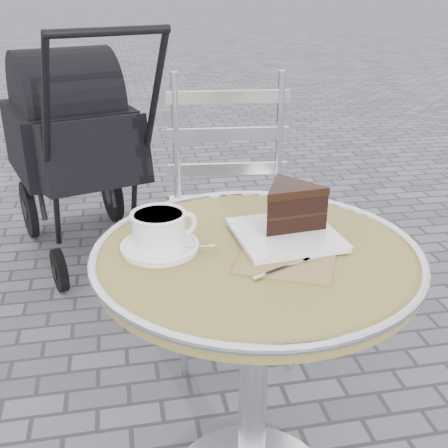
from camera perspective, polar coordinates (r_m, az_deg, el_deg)
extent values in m
cylinder|color=silver|center=(1.42, 2.98, -16.07)|extent=(0.07, 0.07, 0.67)
cylinder|color=tan|center=(1.23, 3.32, -3.44)|extent=(0.70, 0.70, 0.03)
torus|color=silver|center=(1.22, 3.34, -2.82)|extent=(0.72, 0.72, 0.02)
cylinder|color=white|center=(1.23, -6.53, -2.39)|extent=(0.17, 0.17, 0.01)
cylinder|color=white|center=(1.21, -6.62, -0.58)|extent=(0.14, 0.14, 0.07)
torus|color=white|center=(1.23, -3.99, 0.01)|extent=(0.06, 0.03, 0.06)
cylinder|color=beige|center=(1.20, -6.70, 0.86)|extent=(0.10, 0.10, 0.01)
cube|color=#957451|center=(1.20, 6.44, -3.40)|extent=(0.26, 0.26, 0.00)
cube|color=white|center=(1.28, 6.28, -1.15)|extent=(0.23, 0.23, 0.01)
cylinder|color=silver|center=(1.89, -4.21, -9.19)|extent=(0.03, 0.03, 0.49)
cylinder|color=silver|center=(1.93, 7.08, -8.60)|extent=(0.03, 0.03, 0.49)
cylinder|color=silver|center=(2.21, -4.43, -3.90)|extent=(0.03, 0.03, 0.49)
cylinder|color=silver|center=(2.24, 5.16, -3.50)|extent=(0.03, 0.03, 0.49)
cube|color=silver|center=(1.94, 0.95, 0.49)|extent=(0.48, 0.48, 0.02)
cube|color=black|center=(2.75, -14.34, 7.14)|extent=(0.65, 0.82, 0.43)
cylinder|color=black|center=(2.09, -11.63, 18.61)|extent=(0.44, 0.17, 0.03)
cylinder|color=black|center=(2.56, -16.37, -4.53)|extent=(0.09, 0.20, 0.19)
cylinder|color=black|center=(2.67, -6.93, -2.47)|extent=(0.09, 0.20, 0.19)
cylinder|color=black|center=(3.13, -19.20, 1.43)|extent=(0.13, 0.30, 0.30)
cylinder|color=black|center=(3.21, -11.30, 2.95)|extent=(0.13, 0.30, 0.30)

